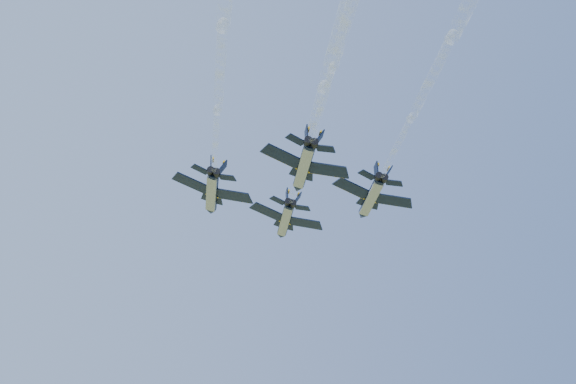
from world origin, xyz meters
name	(u,v)px	position (x,y,z in m)	size (l,w,h in m)	color
jet_lead	(286,219)	(4.32, 11.38, 107.66)	(11.31, 15.94, 4.59)	black
jet_left	(212,192)	(-11.07, 3.39, 107.66)	(11.31, 15.94, 4.59)	black
jet_right	(371,197)	(11.18, -4.34, 107.66)	(11.31, 15.94, 4.59)	black
jet_slot	(304,166)	(-3.50, -11.76, 107.66)	(11.31, 15.94, 4.59)	black
smoke_trail_lead	(317,123)	(-8.12, -24.88, 107.69)	(17.98, 48.78, 1.91)	white
smoke_trail_left	(216,68)	(-23.51, -32.88, 107.69)	(17.98, 48.78, 1.91)	white
smoke_trail_right	(444,78)	(-1.26, -40.61, 107.69)	(17.98, 48.78, 1.91)	white
smoke_trail_slot	(355,12)	(-15.94, -48.02, 107.69)	(17.98, 48.78, 1.91)	white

